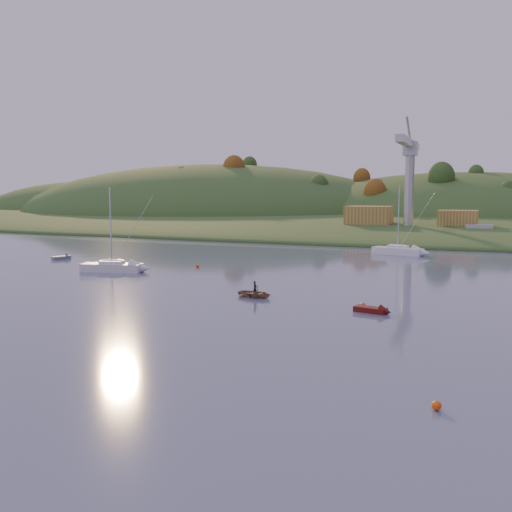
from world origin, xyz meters
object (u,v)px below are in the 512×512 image
at_px(sailboat_near, 112,266).
at_px(red_tender, 377,311).
at_px(grey_dinghy, 65,257).
at_px(sailboat_far, 398,250).
at_px(canoe, 255,293).

bearing_deg(sailboat_near, red_tender, -32.07).
relative_size(sailboat_near, grey_dinghy, 3.27).
height_order(sailboat_near, red_tender, sailboat_near).
bearing_deg(grey_dinghy, sailboat_far, -34.49).
xyz_separation_m(canoe, red_tender, (13.22, -3.09, -0.14)).
xyz_separation_m(sailboat_near, canoe, (25.17, -9.85, -0.36)).
distance_m(sailboat_near, grey_dinghy, 18.84).
bearing_deg(canoe, red_tender, -94.70).
xyz_separation_m(canoe, grey_dinghy, (-41.42, 19.38, -0.13)).
xyz_separation_m(sailboat_far, grey_dinghy, (-49.22, -26.85, -0.52)).
distance_m(sailboat_near, red_tender, 40.52).
xyz_separation_m(sailboat_near, sailboat_far, (32.96, 36.38, 0.03)).
distance_m(sailboat_far, red_tender, 49.62).
bearing_deg(canoe, sailboat_far, -1.13).
bearing_deg(sailboat_near, sailboat_far, 34.38).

